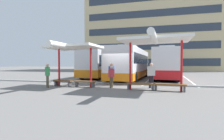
{
  "coord_description": "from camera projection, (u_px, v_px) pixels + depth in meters",
  "views": [
    {
      "loc": [
        3.71,
        -14.03,
        1.7
      ],
      "look_at": [
        -1.12,
        2.59,
        1.1
      ],
      "focal_mm": 29.82,
      "sensor_mm": 36.0,
      "label": 1
    }
  ],
  "objects": [
    {
      "name": "ground_plane",
      "position": [
        116.0,
        85.0,
        14.56
      ],
      "size": [
        160.0,
        160.0,
        0.0
      ],
      "primitive_type": "plane",
      "color": "slate"
    },
    {
      "name": "terminal_building",
      "position": [
        151.0,
        28.0,
        48.08
      ],
      "size": [
        31.3,
        14.0,
        24.51
      ],
      "color": "#D1BC8C",
      "rests_on": "ground"
    },
    {
      "name": "coach_bus_0",
      "position": [
        103.0,
        64.0,
        23.69
      ],
      "size": [
        2.86,
        11.73,
        3.46
      ],
      "color": "silver",
      "rests_on": "ground"
    },
    {
      "name": "coach_bus_1",
      "position": [
        131.0,
        64.0,
        20.19
      ],
      "size": [
        2.78,
        11.5,
        3.55
      ],
      "color": "silver",
      "rests_on": "ground"
    },
    {
      "name": "coach_bus_2",
      "position": [
        167.0,
        64.0,
        21.17
      ],
      "size": [
        2.87,
        10.67,
        3.55
      ],
      "color": "silver",
      "rests_on": "ground"
    },
    {
      "name": "lane_stripe_0",
      "position": [
        85.0,
        77.0,
        23.08
      ],
      "size": [
        0.16,
        14.0,
        0.01
      ],
      "primitive_type": "cube",
      "color": "white",
      "rests_on": "ground"
    },
    {
      "name": "lane_stripe_1",
      "position": [
        116.0,
        78.0,
        21.97
      ],
      "size": [
        0.16,
        14.0,
        0.01
      ],
      "primitive_type": "cube",
      "color": "white",
      "rests_on": "ground"
    },
    {
      "name": "lane_stripe_2",
      "position": [
        150.0,
        79.0,
        20.86
      ],
      "size": [
        0.16,
        14.0,
        0.01
      ],
      "primitive_type": "cube",
      "color": "white",
      "rests_on": "ground"
    },
    {
      "name": "lane_stripe_3",
      "position": [
        188.0,
        79.0,
        19.75
      ],
      "size": [
        0.16,
        14.0,
        0.01
      ],
      "primitive_type": "cube",
      "color": "white",
      "rests_on": "ground"
    },
    {
      "name": "waiting_shelter_0",
      "position": [
        73.0,
        48.0,
        13.47
      ],
      "size": [
        3.6,
        4.7,
        3.06
      ],
      "color": "red",
      "rests_on": "ground"
    },
    {
      "name": "bench_0",
      "position": [
        63.0,
        82.0,
        13.94
      ],
      "size": [
        1.52,
        0.52,
        0.45
      ],
      "color": "brown",
      "rests_on": "ground"
    },
    {
      "name": "bench_1",
      "position": [
        85.0,
        82.0,
        13.43
      ],
      "size": [
        1.6,
        0.47,
        0.45
      ],
      "color": "brown",
      "rests_on": "ground"
    },
    {
      "name": "waiting_shelter_1",
      "position": [
        155.0,
        41.0,
        11.36
      ],
      "size": [
        4.14,
        5.21,
        3.31
      ],
      "color": "red",
      "rests_on": "ground"
    },
    {
      "name": "bench_2",
      "position": [
        140.0,
        85.0,
        11.95
      ],
      "size": [
        1.86,
        0.49,
        0.45
      ],
      "color": "brown",
      "rests_on": "ground"
    },
    {
      "name": "bench_3",
      "position": [
        170.0,
        86.0,
        11.43
      ],
      "size": [
        2.02,
        0.63,
        0.45
      ],
      "color": "brown",
      "rests_on": "ground"
    },
    {
      "name": "platform_kerb",
      "position": [
        118.0,
        84.0,
        15.12
      ],
      "size": [
        44.0,
        0.24,
        0.12
      ],
      "primitive_type": "cube",
      "color": "#ADADA8",
      "rests_on": "ground"
    },
    {
      "name": "waiting_passenger_0",
      "position": [
        111.0,
        75.0,
        12.91
      ],
      "size": [
        0.34,
        0.49,
        1.54
      ],
      "color": "brown",
      "rests_on": "ground"
    },
    {
      "name": "waiting_passenger_1",
      "position": [
        112.0,
        73.0,
        13.39
      ],
      "size": [
        0.33,
        0.54,
        1.74
      ],
      "color": "black",
      "rests_on": "ground"
    },
    {
      "name": "waiting_passenger_2",
      "position": [
        47.0,
        74.0,
        13.06
      ],
      "size": [
        0.51,
        0.49,
        1.69
      ],
      "color": "brown",
      "rests_on": "ground"
    },
    {
      "name": "waiting_passenger_3",
      "position": [
        151.0,
        73.0,
        12.86
      ],
      "size": [
        0.54,
        0.35,
        1.74
      ],
      "color": "black",
      "rests_on": "ground"
    }
  ]
}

